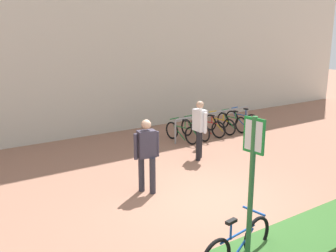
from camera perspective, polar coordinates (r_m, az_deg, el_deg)
ground_plane at (r=8.50m, az=6.18°, el=-11.14°), size 60.00×60.00×0.00m
planter_strip at (r=7.48m, az=20.92°, el=-15.05°), size 7.00×1.10×0.16m
parking_sign_post at (r=5.67m, az=12.53°, el=-6.96°), size 0.08×0.36×2.45m
bike_at_sign at (r=6.30m, az=10.44°, el=-17.30°), size 1.67×0.42×0.86m
bike_rack_cluster at (r=13.75m, az=6.92°, el=0.15°), size 3.74×1.80×0.83m
bollard_steel at (r=12.04m, az=4.84°, el=-1.27°), size 0.16×0.16×0.90m
person_suited_navy at (r=8.56m, az=-3.24°, el=-3.84°), size 0.60×0.40×1.72m
person_shirt_white at (r=10.86m, az=4.77°, el=-0.03°), size 0.33×0.61×1.72m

